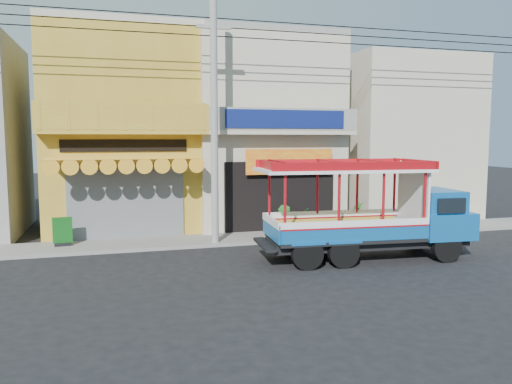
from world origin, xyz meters
TOP-DOWN VIEW (x-y plane):
  - ground at (0.00, 0.00)m, footprint 90.00×90.00m
  - sidewalk at (0.00, 4.00)m, footprint 30.00×2.00m
  - shophouse_left at (-4.00, 7.96)m, footprint 6.00×7.50m
  - shophouse_right at (2.00, 7.96)m, footprint 6.00×6.75m
  - party_pilaster at (-1.00, 4.85)m, footprint 0.35×0.30m
  - filler_building_right at (9.00, 8.00)m, footprint 6.00×6.00m
  - utility_pole at (-0.85, 3.30)m, footprint 28.00×0.26m
  - songthaew_truck at (3.70, 0.01)m, footprint 6.88×2.67m
  - green_sign at (-6.18, 4.18)m, footprint 0.65×0.34m
  - potted_plant_a at (2.52, 4.19)m, footprint 1.06×1.10m
  - potted_plant_b at (1.96, 4.23)m, footprint 0.76×0.77m
  - potted_plant_c at (5.34, 4.70)m, footprint 0.63×0.63m

SIDE VIEW (x-z plane):
  - ground at x=0.00m, z-range 0.00..0.00m
  - sidewalk at x=0.00m, z-range 0.00..0.12m
  - green_sign at x=-6.18m, z-range 0.04..1.03m
  - potted_plant_a at x=2.52m, z-range 0.12..1.06m
  - potted_plant_c at x=5.34m, z-range 0.12..1.16m
  - potted_plant_b at x=1.96m, z-range 0.12..1.22m
  - songthaew_truck at x=3.70m, z-range -0.06..3.09m
  - filler_building_right at x=9.00m, z-range 0.00..7.60m
  - party_pilaster at x=-1.00m, z-range 0.00..8.00m
  - shophouse_right at x=2.00m, z-range -0.01..8.23m
  - shophouse_left at x=-4.00m, z-range -0.01..8.23m
  - utility_pole at x=-0.85m, z-range 0.53..9.53m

